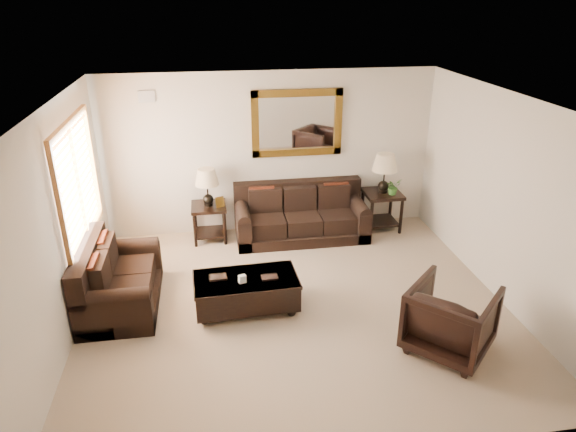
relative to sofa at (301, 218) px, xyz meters
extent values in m
cube|color=#89705E|center=(-0.45, -2.07, -0.32)|extent=(5.50, 5.00, 0.01)
cube|color=white|center=(-0.45, -2.07, 2.38)|extent=(5.50, 5.00, 0.01)
cube|color=beige|center=(-0.45, 0.43, 1.03)|extent=(5.50, 0.01, 2.70)
cube|color=beige|center=(-0.45, -4.57, 1.03)|extent=(5.50, 0.01, 2.70)
cube|color=beige|center=(-3.20, -2.07, 1.03)|extent=(0.01, 5.00, 2.70)
cube|color=beige|center=(2.30, -2.07, 1.03)|extent=(0.01, 5.00, 2.70)
cube|color=white|center=(-3.18, -1.17, 1.23)|extent=(0.01, 1.80, 1.50)
cube|color=brown|center=(-3.15, -1.17, 2.02)|extent=(0.06, 1.96, 0.08)
cube|color=brown|center=(-3.15, -1.17, 0.44)|extent=(0.06, 1.96, 0.08)
cube|color=brown|center=(-3.15, -2.11, 1.23)|extent=(0.06, 0.08, 1.50)
cube|color=brown|center=(-3.15, -0.23, 1.23)|extent=(0.06, 0.08, 1.50)
cube|color=brown|center=(-3.15, -1.17, 1.23)|extent=(0.05, 0.05, 1.50)
cube|color=#4D2A0F|center=(0.00, 0.39, 1.53)|extent=(1.50, 0.06, 1.10)
cube|color=white|center=(0.00, 0.41, 1.53)|extent=(1.26, 0.01, 0.86)
cube|color=#999999|center=(-2.35, 0.41, 2.03)|extent=(0.25, 0.02, 0.18)
cube|color=black|center=(0.00, -0.06, -0.23)|extent=(2.18, 0.94, 0.18)
cube|color=black|center=(0.00, 0.30, 0.35)|extent=(2.18, 0.22, 0.45)
cube|color=black|center=(-0.58, -0.08, -0.01)|extent=(0.56, 0.77, 0.27)
cube|color=black|center=(0.00, -0.08, -0.01)|extent=(0.56, 0.77, 0.27)
cube|color=black|center=(0.58, -0.08, -0.01)|extent=(0.56, 0.77, 0.27)
cube|color=black|center=(-0.98, -0.06, -0.06)|extent=(0.22, 0.94, 0.52)
cylinder|color=black|center=(-0.98, -0.06, 0.20)|extent=(0.22, 0.92, 0.22)
cube|color=black|center=(0.98, -0.06, -0.06)|extent=(0.22, 0.94, 0.52)
cylinder|color=black|center=(0.98, -0.06, 0.20)|extent=(0.22, 0.92, 0.22)
cube|color=#611D0C|center=(-0.63, 0.12, 0.34)|extent=(0.42, 0.18, 0.43)
cube|color=#611D0C|center=(0.63, 0.12, 0.34)|extent=(0.42, 0.18, 0.43)
cube|color=black|center=(-2.71, -1.69, -0.23)|extent=(0.93, 1.57, 0.18)
cube|color=black|center=(-3.07, -1.69, 0.34)|extent=(0.22, 1.57, 0.44)
cube|color=black|center=(-2.69, -1.97, -0.01)|extent=(0.77, 0.55, 0.27)
cube|color=black|center=(-2.69, -1.40, -0.01)|extent=(0.77, 0.55, 0.27)
cube|color=black|center=(-2.71, -2.37, -0.06)|extent=(0.93, 0.22, 0.52)
cylinder|color=black|center=(-2.71, -2.37, 0.20)|extent=(0.92, 0.22, 0.22)
cube|color=black|center=(-2.71, -1.01, -0.06)|extent=(0.93, 0.22, 0.52)
cylinder|color=black|center=(-2.71, -1.01, 0.20)|extent=(0.92, 0.22, 0.22)
cube|color=#611D0C|center=(-2.89, -2.02, 0.34)|extent=(0.18, 0.41, 0.42)
cube|color=#611D0C|center=(-2.89, -1.35, 0.34)|extent=(0.18, 0.41, 0.42)
cube|color=black|center=(-1.52, 0.11, 0.27)|extent=(0.56, 0.56, 0.05)
cube|color=black|center=(-1.52, 0.11, -0.20)|extent=(0.48, 0.48, 0.03)
cylinder|color=black|center=(-1.76, -0.13, -0.04)|extent=(0.05, 0.05, 0.56)
cylinder|color=black|center=(-1.28, -0.13, -0.04)|extent=(0.05, 0.05, 0.56)
cylinder|color=black|center=(-1.76, 0.35, -0.04)|extent=(0.05, 0.05, 0.56)
cylinder|color=black|center=(-1.28, 0.35, -0.04)|extent=(0.05, 0.05, 0.56)
sphere|color=black|center=(-1.52, 0.11, 0.39)|extent=(0.17, 0.17, 0.17)
cylinder|color=black|center=(-1.52, 0.11, 0.58)|extent=(0.02, 0.02, 0.37)
cone|color=tan|center=(-1.52, 0.11, 0.78)|extent=(0.39, 0.39, 0.27)
cube|color=#4D2A0F|center=(-1.33, 0.01, 0.38)|extent=(0.15, 0.10, 0.17)
cube|color=black|center=(1.45, 0.08, 0.32)|extent=(0.62, 0.62, 0.06)
cube|color=black|center=(1.45, 0.08, -0.19)|extent=(0.52, 0.52, 0.03)
cylinder|color=black|center=(1.18, -0.18, -0.02)|extent=(0.06, 0.06, 0.62)
cylinder|color=black|center=(1.71, -0.18, -0.02)|extent=(0.06, 0.06, 0.62)
cylinder|color=black|center=(1.18, 0.35, -0.02)|extent=(0.06, 0.06, 0.62)
cylinder|color=black|center=(1.71, 0.35, -0.02)|extent=(0.06, 0.06, 0.62)
sphere|color=black|center=(1.45, 0.08, 0.46)|extent=(0.19, 0.19, 0.19)
cylinder|color=black|center=(1.45, 0.08, 0.66)|extent=(0.03, 0.03, 0.40)
cone|color=tan|center=(1.45, 0.08, 0.89)|extent=(0.43, 0.43, 0.29)
sphere|color=black|center=(-1.64, -2.29, -0.27)|extent=(0.12, 0.12, 0.12)
sphere|color=black|center=(-0.53, -2.29, -0.27)|extent=(0.12, 0.12, 0.12)
sphere|color=black|center=(-1.64, -1.79, -0.27)|extent=(0.12, 0.12, 0.12)
sphere|color=black|center=(-0.53, -1.79, -0.27)|extent=(0.12, 0.12, 0.12)
cube|color=black|center=(-1.09, -2.04, -0.05)|extent=(1.34, 0.76, 0.37)
cube|color=black|center=(-1.09, -2.04, 0.11)|extent=(1.37, 0.77, 0.04)
cube|color=black|center=(-1.44, -1.99, 0.15)|extent=(0.23, 0.16, 0.03)
cube|color=black|center=(-0.79, -2.09, 0.14)|extent=(0.21, 0.15, 0.03)
cube|color=white|center=(-1.14, -2.14, 0.18)|extent=(0.10, 0.08, 0.10)
imported|color=black|center=(1.15, -3.24, 0.13)|extent=(1.19, 1.19, 0.90)
imported|color=#2E5B1F|center=(1.58, -0.03, 0.46)|extent=(0.34, 0.35, 0.21)
camera|label=1|loc=(-1.45, -7.76, 3.52)|focal=32.00mm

